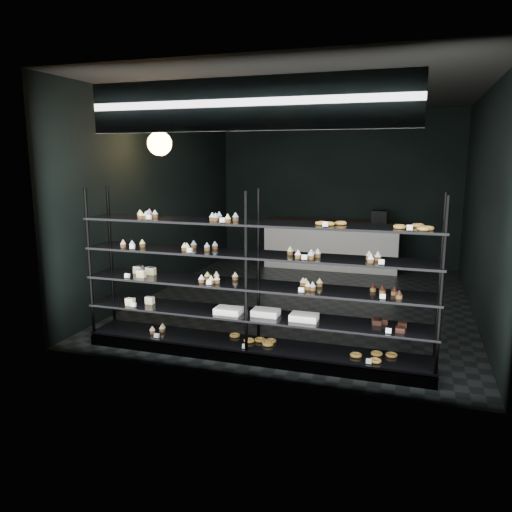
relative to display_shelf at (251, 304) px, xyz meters
name	(u,v)px	position (x,y,z in m)	size (l,w,h in m)	color
room	(307,201)	(0.09, 2.45, 0.97)	(5.01, 6.01, 3.20)	black
display_shelf	(251,304)	(0.00, 0.00, 0.00)	(4.00, 0.50, 1.91)	black
signage	(244,104)	(0.09, -0.48, 2.12)	(3.30, 0.05, 0.50)	#0B163A
pendant_lamp	(160,143)	(-1.84, 1.39, 1.82)	(0.34, 0.34, 0.90)	black
service_counter	(332,244)	(0.10, 4.95, -0.13)	(2.80, 0.65, 1.23)	silver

